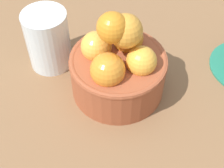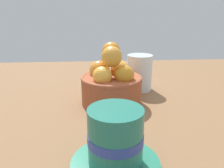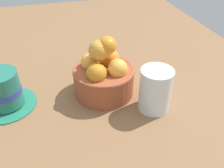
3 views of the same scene
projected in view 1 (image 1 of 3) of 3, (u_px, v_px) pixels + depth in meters
The scene contains 3 objects.
ground_plane at pixel (118, 95), 53.84cm from camera, with size 153.21×97.00×3.54cm, color brown.
terracotta_bowl at pixel (118, 66), 48.53cm from camera, with size 14.65×14.65×14.83cm.
water_glass at pixel (48, 40), 52.65cm from camera, with size 7.11×7.11×10.02cm, color silver.
Camera 1 is at (32.46, -9.20, 40.23)cm, focal length 52.16 mm.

